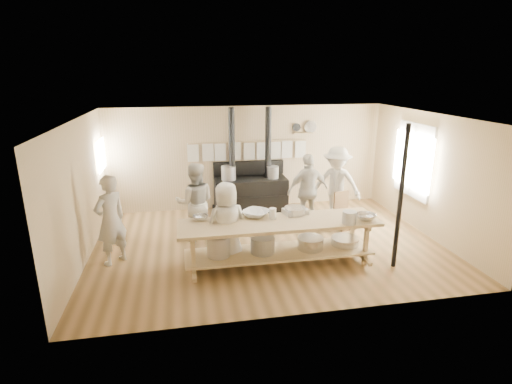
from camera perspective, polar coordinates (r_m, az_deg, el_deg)
ground at (r=8.29m, az=1.75°, el=-7.48°), size 7.00×7.00×0.00m
room_shell at (r=7.76m, az=1.85°, el=3.50°), size 7.00×7.00×7.00m
window_right at (r=9.66m, az=21.64°, el=4.24°), size 0.09×1.50×1.65m
left_opening at (r=9.72m, az=-21.24°, el=4.96°), size 0.00×0.90×0.90m
stove at (r=10.06m, az=-0.82°, el=0.15°), size 1.90×0.75×2.60m
towel_rail at (r=10.08m, az=-1.08°, el=6.20°), size 3.00×0.04×0.47m
back_wall_shelf at (r=10.38m, az=6.97°, el=8.94°), size 0.63×0.14×0.32m
prep_table at (r=7.28m, az=3.23°, el=-6.63°), size 3.60×0.90×0.85m
support_post at (r=7.37m, az=19.94°, el=-0.88°), size 0.08×0.08×2.60m
cook_far_left at (r=7.68m, az=-20.06°, el=-3.81°), size 0.72×0.71×1.68m
cook_left at (r=8.28m, az=-8.66°, el=-1.51°), size 0.85×0.69×1.67m
cook_center at (r=7.22m, az=-4.18°, el=-4.62°), size 0.85×0.65×1.56m
cook_right at (r=9.06m, az=7.44°, el=0.20°), size 1.03×0.54×1.68m
cook_by_window at (r=9.51m, az=11.39°, el=1.10°), size 1.32×1.16×1.77m
chair at (r=9.25m, az=12.50°, el=-3.60°), size 0.46×0.46×0.82m
bowl_white_a at (r=7.36m, az=-0.43°, el=-3.16°), size 0.40×0.40×0.10m
bowl_steel_a at (r=7.26m, az=-7.90°, el=-3.65°), size 0.36×0.36×0.09m
bowl_white_b at (r=7.36m, az=0.03°, el=-3.07°), size 0.65×0.65×0.11m
bowl_steel_b at (r=7.46m, az=15.41°, el=-3.45°), size 0.50×0.50×0.11m
roasting_pan at (r=7.53m, az=5.66°, el=-2.75°), size 0.50×0.39×0.10m
mixing_bowl_large at (r=7.53m, az=5.59°, el=-2.65°), size 0.45×0.45×0.13m
bucket_galv at (r=7.19m, az=13.19°, el=-3.57°), size 0.27×0.27×0.23m
deep_bowl_enamel at (r=7.28m, az=-3.78°, el=-3.06°), size 0.32×0.32×0.18m
pitcher at (r=7.23m, az=2.41°, el=-3.10°), size 0.15×0.15×0.20m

